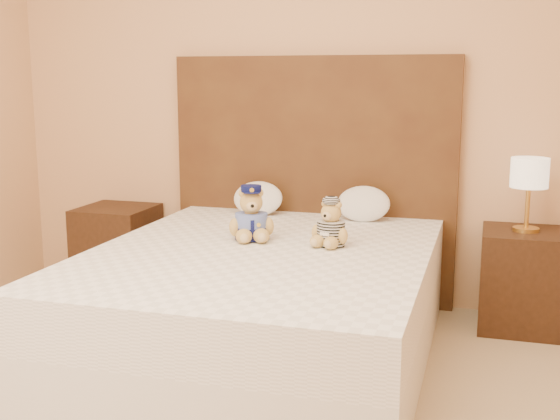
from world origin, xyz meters
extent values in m
cube|color=tan|center=(0.00, 2.25, 1.35)|extent=(4.00, 0.04, 2.70)
cube|color=white|center=(0.00, 1.20, 0.15)|extent=(1.60, 2.00, 0.30)
cube|color=white|center=(0.00, 1.20, 0.43)|extent=(1.60, 2.00, 0.25)
cube|color=#503318|center=(0.00, 2.21, 0.75)|extent=(1.75, 0.08, 1.50)
cube|color=#381F11|center=(-1.25, 2.00, 0.28)|extent=(0.45, 0.45, 0.55)
cube|color=#381F11|center=(1.25, 2.00, 0.28)|extent=(0.45, 0.45, 0.55)
cylinder|color=gold|center=(1.25, 2.00, 0.56)|extent=(0.14, 0.14, 0.02)
cylinder|color=gold|center=(1.25, 2.00, 0.69)|extent=(0.02, 0.02, 0.26)
cylinder|color=beige|center=(1.25, 2.00, 0.87)|extent=(0.20, 0.20, 0.16)
ellipsoid|color=white|center=(-0.29, 2.03, 0.66)|extent=(0.31, 0.20, 0.22)
ellipsoid|color=white|center=(0.35, 2.03, 0.66)|extent=(0.31, 0.20, 0.22)
camera|label=1|loc=(1.04, -1.95, 1.37)|focal=45.00mm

